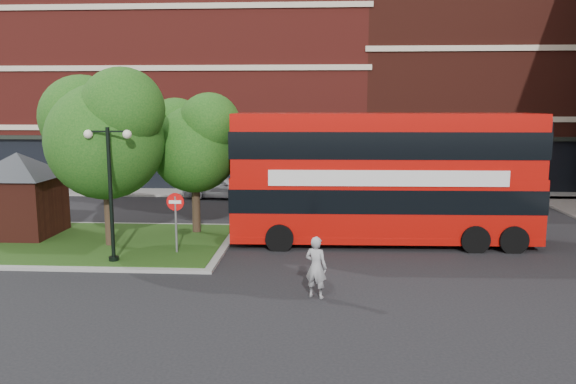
# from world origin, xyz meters

# --- Properties ---
(ground) EXTENTS (120.00, 120.00, 0.00)m
(ground) POSITION_xyz_m (0.00, 0.00, 0.00)
(ground) COLOR black
(ground) RESTS_ON ground
(pavement_far) EXTENTS (44.00, 3.00, 0.12)m
(pavement_far) POSITION_xyz_m (0.00, 16.50, 0.06)
(pavement_far) COLOR slate
(pavement_far) RESTS_ON ground
(terrace_far_left) EXTENTS (26.00, 12.00, 14.00)m
(terrace_far_left) POSITION_xyz_m (-8.00, 24.00, 7.00)
(terrace_far_left) COLOR maroon
(terrace_far_left) RESTS_ON ground
(terrace_far_right) EXTENTS (18.00, 12.00, 16.00)m
(terrace_far_right) POSITION_xyz_m (14.00, 24.00, 8.00)
(terrace_far_right) COLOR #471911
(terrace_far_right) RESTS_ON ground
(traffic_island) EXTENTS (12.60, 7.60, 0.15)m
(traffic_island) POSITION_xyz_m (-8.00, 3.00, 0.07)
(traffic_island) COLOR gray
(traffic_island) RESTS_ON ground
(kiosk) EXTENTS (6.51, 6.51, 3.60)m
(kiosk) POSITION_xyz_m (-11.00, 4.00, 2.32)
(kiosk) COLOR #471911
(kiosk) RESTS_ON traffic_island
(tree_island_west) EXTENTS (5.40, 4.71, 7.21)m
(tree_island_west) POSITION_xyz_m (-6.60, 2.58, 4.79)
(tree_island_west) COLOR #2D2116
(tree_island_west) RESTS_ON ground
(tree_island_east) EXTENTS (4.46, 3.90, 6.29)m
(tree_island_east) POSITION_xyz_m (-3.58, 5.06, 4.24)
(tree_island_east) COLOR #2D2116
(tree_island_east) RESTS_ON ground
(lamp_island) EXTENTS (1.72, 0.36, 5.00)m
(lamp_island) POSITION_xyz_m (-5.50, 0.20, 2.83)
(lamp_island) COLOR black
(lamp_island) RESTS_ON ground
(lamp_far_left) EXTENTS (1.72, 0.36, 5.00)m
(lamp_far_left) POSITION_xyz_m (2.00, 14.50, 2.83)
(lamp_far_left) COLOR black
(lamp_far_left) RESTS_ON ground
(lamp_far_right) EXTENTS (1.72, 0.36, 5.00)m
(lamp_far_right) POSITION_xyz_m (10.00, 14.50, 2.83)
(lamp_far_right) COLOR black
(lamp_far_right) RESTS_ON ground
(bus) EXTENTS (12.53, 3.16, 4.76)m
(bus) POSITION_xyz_m (4.61, 4.00, 3.12)
(bus) COLOR #AC0C06
(bus) RESTS_ON ground
(woman) EXTENTS (0.82, 0.70, 1.90)m
(woman) POSITION_xyz_m (1.91, -2.88, 0.95)
(woman) COLOR gray
(woman) RESTS_ON ground
(car_silver) EXTENTS (4.57, 2.15, 1.51)m
(car_silver) POSITION_xyz_m (-4.18, 14.70, 0.76)
(car_silver) COLOR #B7B8BE
(car_silver) RESTS_ON ground
(car_white) EXTENTS (4.38, 1.61, 1.43)m
(car_white) POSITION_xyz_m (3.00, 14.50, 0.72)
(car_white) COLOR white
(car_white) RESTS_ON ground
(no_entry_sign) EXTENTS (0.68, 0.08, 2.46)m
(no_entry_sign) POSITION_xyz_m (-3.50, 1.50, 1.75)
(no_entry_sign) COLOR slate
(no_entry_sign) RESTS_ON ground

